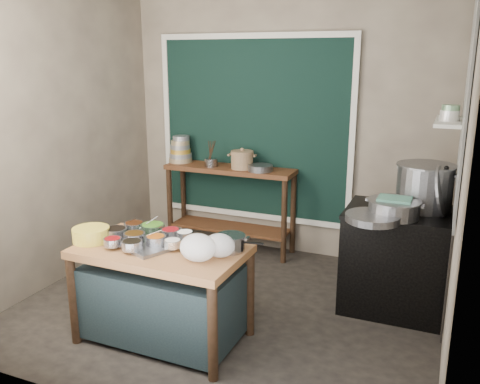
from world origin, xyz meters
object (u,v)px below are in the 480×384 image
at_px(yellow_basin, 91,234).
at_px(prep_table, 163,294).
at_px(condiment_tray, 145,242).
at_px(stock_pot, 425,187).
at_px(stove_block, 399,262).
at_px(saucepan, 231,243).
at_px(utensil_cup, 211,162).
at_px(ceramic_crock, 242,161).
at_px(steamer, 394,208).
at_px(back_counter, 230,208).

bearing_deg(yellow_basin, prep_table, 9.09).
distance_m(condiment_tray, stock_pot, 2.32).
distance_m(stove_block, yellow_basin, 2.55).
bearing_deg(yellow_basin, stove_block, 31.28).
distance_m(saucepan, stock_pot, 1.74).
bearing_deg(condiment_tray, saucepan, 9.58).
bearing_deg(condiment_tray, yellow_basin, -162.90).
bearing_deg(stove_block, yellow_basin, -148.72).
height_order(utensil_cup, stock_pot, stock_pot).
bearing_deg(stove_block, saucepan, -135.46).
bearing_deg(prep_table, yellow_basin, -170.15).
relative_size(ceramic_crock, stock_pot, 0.52).
bearing_deg(steamer, yellow_basin, -152.07).
distance_m(prep_table, stove_block, 2.01).
bearing_deg(utensil_cup, stock_pot, -13.74).
relative_size(ceramic_crock, steamer, 0.60).
distance_m(prep_table, steamer, 1.93).
bearing_deg(stock_pot, back_counter, 163.54).
bearing_deg(steamer, back_counter, 153.31).
height_order(back_counter, utensil_cup, utensil_cup).
bearing_deg(steamer, stove_block, 74.02).
bearing_deg(prep_table, stove_block, 38.18).
height_order(condiment_tray, steamer, steamer).
height_order(prep_table, stock_pot, stock_pot).
bearing_deg(prep_table, utensil_cup, 105.74).
height_order(prep_table, ceramic_crock, ceramic_crock).
relative_size(condiment_tray, ceramic_crock, 2.14).
relative_size(prep_table, steamer, 2.92).
bearing_deg(condiment_tray, back_counter, 94.47).
bearing_deg(ceramic_crock, utensil_cup, -175.60).
xyz_separation_m(condiment_tray, saucepan, (0.66, 0.11, 0.05)).
xyz_separation_m(back_counter, yellow_basin, (-0.25, -2.04, 0.33)).
relative_size(saucepan, utensil_cup, 1.52).
distance_m(yellow_basin, steamer, 2.38).
relative_size(prep_table, saucepan, 5.62).
bearing_deg(saucepan, ceramic_crock, 100.33).
height_order(saucepan, ceramic_crock, ceramic_crock).
height_order(condiment_tray, utensil_cup, utensil_cup).
relative_size(prep_table, yellow_basin, 4.47).
xyz_separation_m(yellow_basin, utensil_cup, (0.05, 1.98, 0.19)).
bearing_deg(saucepan, prep_table, -173.72).
height_order(back_counter, condiment_tray, back_counter).
xyz_separation_m(prep_table, back_counter, (-0.31, 1.95, 0.10)).
relative_size(prep_table, back_counter, 0.86).
distance_m(saucepan, ceramic_crock, 1.91).
bearing_deg(ceramic_crock, yellow_basin, -101.52).
relative_size(prep_table, condiment_tray, 2.28).
height_order(back_counter, yellow_basin, back_counter).
relative_size(saucepan, steamer, 0.52).
distance_m(back_counter, stove_block, 2.04).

